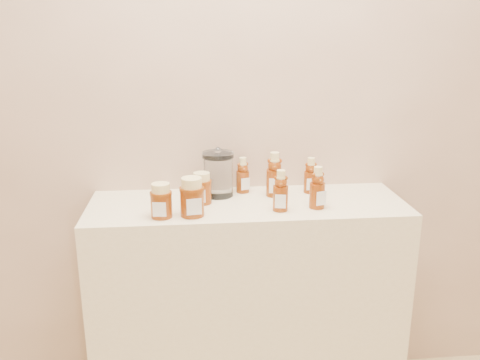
{
  "coord_description": "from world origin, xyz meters",
  "views": [
    {
      "loc": [
        -0.21,
        -0.26,
        1.54
      ],
      "look_at": [
        -0.03,
        1.52,
        1.0
      ],
      "focal_mm": 38.0,
      "sensor_mm": 36.0,
      "label": 1
    }
  ],
  "objects_px": {
    "honey_jar_left": "(161,200)",
    "display_table": "(247,308)",
    "bear_bottle_back_left": "(243,173)",
    "bear_bottle_front_left": "(281,188)",
    "glass_canister": "(218,172)"
  },
  "relations": [
    {
      "from": "display_table",
      "to": "glass_canister",
      "type": "bearing_deg",
      "value": 137.08
    },
    {
      "from": "honey_jar_left",
      "to": "bear_bottle_front_left",
      "type": "bearing_deg",
      "value": 11.53
    },
    {
      "from": "bear_bottle_front_left",
      "to": "honey_jar_left",
      "type": "relative_size",
      "value": 1.4
    },
    {
      "from": "bear_bottle_back_left",
      "to": "honey_jar_left",
      "type": "distance_m",
      "value": 0.4
    },
    {
      "from": "bear_bottle_back_left",
      "to": "glass_canister",
      "type": "height_order",
      "value": "glass_canister"
    },
    {
      "from": "honey_jar_left",
      "to": "glass_canister",
      "type": "relative_size",
      "value": 0.64
    },
    {
      "from": "bear_bottle_back_left",
      "to": "honey_jar_left",
      "type": "bearing_deg",
      "value": -159.36
    },
    {
      "from": "bear_bottle_front_left",
      "to": "glass_canister",
      "type": "relative_size",
      "value": 0.9
    },
    {
      "from": "bear_bottle_front_left",
      "to": "glass_canister",
      "type": "height_order",
      "value": "glass_canister"
    },
    {
      "from": "bear_bottle_back_left",
      "to": "bear_bottle_front_left",
      "type": "height_order",
      "value": "bear_bottle_front_left"
    },
    {
      "from": "display_table",
      "to": "honey_jar_left",
      "type": "xyz_separation_m",
      "value": [
        -0.32,
        -0.12,
        0.51
      ]
    },
    {
      "from": "honey_jar_left",
      "to": "display_table",
      "type": "bearing_deg",
      "value": 28.82
    },
    {
      "from": "bear_bottle_back_left",
      "to": "bear_bottle_front_left",
      "type": "relative_size",
      "value": 0.94
    },
    {
      "from": "display_table",
      "to": "honey_jar_left",
      "type": "bearing_deg",
      "value": -159.08
    },
    {
      "from": "bear_bottle_back_left",
      "to": "glass_canister",
      "type": "relative_size",
      "value": 0.85
    }
  ]
}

